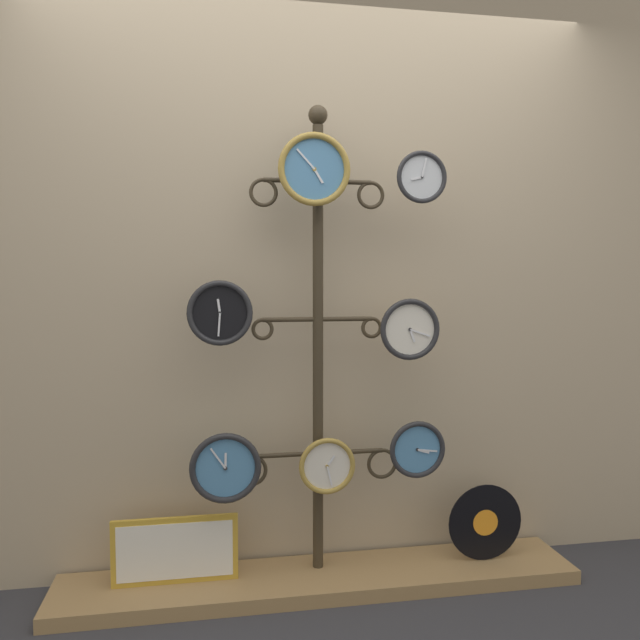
% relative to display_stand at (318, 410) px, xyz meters
% --- Properties ---
extents(ground_plane, '(12.00, 12.00, 0.00)m').
position_rel_display_stand_xyz_m(ground_plane, '(0.00, -0.41, -0.75)').
color(ground_plane, '#333338').
extents(shop_wall, '(4.40, 0.04, 2.80)m').
position_rel_display_stand_xyz_m(shop_wall, '(0.00, 0.16, 0.65)').
color(shop_wall, tan).
rests_on(shop_wall, ground_plane).
extents(low_shelf, '(2.20, 0.36, 0.06)m').
position_rel_display_stand_xyz_m(low_shelf, '(0.00, -0.06, -0.72)').
color(low_shelf, '#9E7A4C').
rests_on(low_shelf, ground_plane).
extents(display_stand, '(0.70, 0.38, 2.02)m').
position_rel_display_stand_xyz_m(display_stand, '(0.00, 0.00, 0.00)').
color(display_stand, '#382D1E').
rests_on(display_stand, ground_plane).
extents(clock_top_center, '(0.29, 0.04, 0.29)m').
position_rel_display_stand_xyz_m(clock_top_center, '(-0.03, -0.10, 1.00)').
color(clock_top_center, '#4C84B2').
extents(clock_top_right, '(0.21, 0.04, 0.21)m').
position_rel_display_stand_xyz_m(clock_top_right, '(0.41, -0.11, 0.98)').
color(clock_top_right, silver).
extents(clock_middle_left, '(0.26, 0.04, 0.26)m').
position_rel_display_stand_xyz_m(clock_middle_left, '(-0.41, -0.09, 0.42)').
color(clock_middle_left, black).
extents(clock_middle_right, '(0.26, 0.04, 0.26)m').
position_rel_display_stand_xyz_m(clock_middle_right, '(0.37, -0.09, 0.35)').
color(clock_middle_right, silver).
extents(clock_bottom_left, '(0.29, 0.04, 0.29)m').
position_rel_display_stand_xyz_m(clock_bottom_left, '(-0.40, -0.11, -0.20)').
color(clock_bottom_left, '#4C84B2').
extents(clock_bottom_center, '(0.24, 0.04, 0.24)m').
position_rel_display_stand_xyz_m(clock_bottom_center, '(0.02, -0.09, -0.22)').
color(clock_bottom_center, silver).
extents(clock_bottom_right, '(0.24, 0.04, 0.24)m').
position_rel_display_stand_xyz_m(clock_bottom_right, '(0.40, -0.11, -0.16)').
color(clock_bottom_right, '#4C84B2').
extents(vinyl_record, '(0.34, 0.01, 0.34)m').
position_rel_display_stand_xyz_m(vinyl_record, '(0.74, -0.07, -0.52)').
color(vinyl_record, black).
rests_on(vinyl_record, low_shelf).
extents(picture_frame, '(0.51, 0.02, 0.28)m').
position_rel_display_stand_xyz_m(picture_frame, '(-0.60, -0.05, -0.55)').
color(picture_frame, gold).
rests_on(picture_frame, low_shelf).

